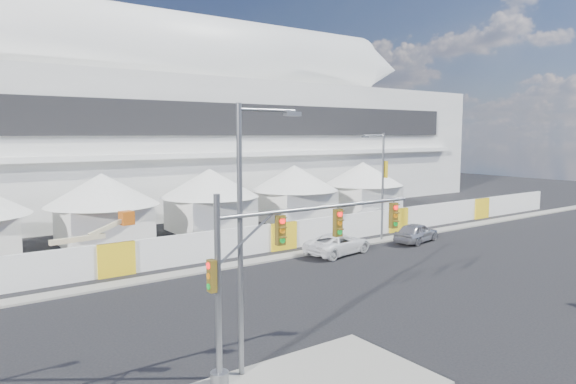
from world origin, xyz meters
TOP-DOWN VIEW (x-y plane):
  - ground at (0.00, 0.00)m, footprint 160.00×160.00m
  - far_curb at (20.00, 12.50)m, footprint 80.00×1.20m
  - stadium at (8.71, 41.50)m, footprint 80.00×24.80m
  - tent_row at (0.50, 24.00)m, footprint 53.40×8.40m
  - hoarding_fence at (6.00, 14.50)m, footprint 70.00×0.25m
  - scaffold_tower at (46.00, 36.00)m, footprint 4.40×4.40m
  - sedan_silver at (15.86, 10.54)m, footprint 2.71×4.78m
  - pickup_curb at (8.35, 11.10)m, footprint 3.26×5.60m
  - lot_car_a at (20.42, 19.39)m, footprint 1.58×4.07m
  - traffic_mast at (-5.30, -1.06)m, footprint 9.03×0.61m
  - streetlight_median at (-6.22, -0.88)m, footprint 2.54×0.25m
  - streetlight_curb at (13.90, 12.50)m, footprint 2.49×0.56m
  - boom_lift at (-7.75, 17.71)m, footprint 6.45×1.81m

SIDE VIEW (x-z plane):
  - ground at x=0.00m, z-range 0.00..0.00m
  - far_curb at x=20.00m, z-range 0.00..0.12m
  - lot_car_a at x=20.42m, z-range 0.00..1.32m
  - pickup_curb at x=8.35m, z-range 0.00..1.47m
  - sedan_silver at x=15.86m, z-range 0.00..1.53m
  - boom_lift at x=-7.75m, z-range -0.75..2.49m
  - hoarding_fence at x=6.00m, z-range 0.00..2.00m
  - tent_row at x=0.50m, z-range 0.45..5.85m
  - traffic_mast at x=-5.30m, z-range 0.58..6.87m
  - streetlight_curb at x=13.90m, z-range 0.68..9.10m
  - streetlight_median at x=-6.22m, z-range 0.83..10.01m
  - scaffold_tower at x=46.00m, z-range 0.00..12.00m
  - stadium at x=8.71m, z-range -1.54..20.44m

